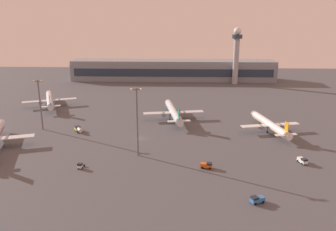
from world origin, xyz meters
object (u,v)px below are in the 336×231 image
airplane_taxiway_distant (270,124)px  airplane_terminal_side (174,112)px  fuel_truck (79,129)px  airplane_near_gate (50,100)px  apron_light_east (137,118)px  apron_light_central (40,101)px  baggage_tractor (207,165)px  maintenance_van (257,199)px  pushback_tug (80,166)px  control_tower (236,52)px  cargo_loader (303,160)px

airplane_taxiway_distant → airplane_terminal_side: 49.30m
airplane_taxiway_distant → fuel_truck: bearing=169.7°
airplane_near_gate → apron_light_east: (62.00, -72.08, 11.58)m
apron_light_east → apron_light_central: 58.00m
fuel_truck → baggage_tractor: size_ratio=1.45×
maintenance_van → fuel_truck: 93.33m
pushback_tug → apron_light_central: bearing=-45.3°
control_tower → airplane_near_gate: size_ratio=1.14×
airplane_taxiway_distant → cargo_loader: bearing=-97.0°
airplane_taxiway_distant → baggage_tractor: airplane_taxiway_distant is taller
airplane_near_gate → pushback_tug: (42.56, -84.58, -2.82)m
airplane_terminal_side → pushback_tug: airplane_terminal_side is taller
airplane_taxiway_distant → cargo_loader: 35.83m
airplane_terminal_side → maintenance_van: size_ratio=8.90×
pushback_tug → cargo_loader: cargo_loader is taller
baggage_tractor → airplane_near_gate: bearing=-122.9°
airplane_taxiway_distant → airplane_near_gate: 127.70m
pushback_tug → fuel_truck: bearing=-64.0°
airplane_taxiway_distant → maintenance_van: airplane_taxiway_distant is taller
pushback_tug → maintenance_van: bearing=169.1°
airplane_near_gate → apron_light_central: 45.22m
airplane_terminal_side → cargo_loader: airplane_terminal_side is taller
apron_light_central → control_tower: bearing=46.8°
fuel_truck → cargo_loader: fuel_truck is taller
fuel_truck → airplane_taxiway_distant: bearing=-31.7°
maintenance_van → cargo_loader: 36.68m
fuel_truck → apron_light_east: size_ratio=0.24×
pushback_tug → baggage_tractor: baggage_tractor is taller
baggage_tractor → apron_light_central: (-75.99, 40.27, 12.77)m
control_tower → airplane_taxiway_distant: control_tower is taller
apron_light_central → fuel_truck: bearing=-8.7°
airplane_taxiway_distant → pushback_tug: (-78.20, -43.04, -2.48)m
airplane_near_gate → maintenance_van: 146.56m
cargo_loader → apron_light_east: size_ratio=0.17×
maintenance_van → apron_light_east: (-39.38, 33.73, 14.29)m
apron_light_east → fuel_truck: bearing=139.5°
airplane_near_gate → apron_light_central: apron_light_central is taller
cargo_loader → apron_light_central: apron_light_central is taller
airplane_terminal_side → maintenance_van: bearing=-82.4°
airplane_taxiway_distant → baggage_tractor: bearing=-141.0°
maintenance_van → baggage_tractor: 26.66m
control_tower → airplane_near_gate: 143.95m
airplane_taxiway_distant → pushback_tug: size_ratio=10.94×
airplane_terminal_side → apron_light_east: 51.63m
cargo_loader → apron_light_east: apron_light_east is taller
fuel_truck → maintenance_van: bearing=-74.5°
airplane_taxiway_distant → apron_light_east: (-58.76, -30.54, 11.92)m
control_tower → cargo_loader: size_ratio=9.62×
maintenance_van → fuel_truck: bearing=26.3°
airplane_taxiway_distant → maintenance_van: bearing=-119.3°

